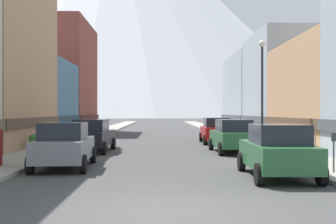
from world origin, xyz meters
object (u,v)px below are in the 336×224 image
at_px(car_left_0, 64,145).
at_px(car_right_1, 233,136).
at_px(potted_plant_1, 297,142).
at_px(car_left_1, 92,135).
at_px(parking_meter_near, 334,147).
at_px(potted_plant_0, 34,141).
at_px(streetlamp_right, 262,78).
at_px(car_right_2, 216,130).
at_px(car_right_0, 277,151).

distance_m(car_left_0, car_right_1, 9.89).
distance_m(car_right_1, potted_plant_1, 3.33).
height_order(car_left_1, potted_plant_1, car_left_1).
relative_size(car_left_0, parking_meter_near, 3.37).
xyz_separation_m(parking_meter_near, potted_plant_0, (-12.75, 9.55, -0.44)).
bearing_deg(car_left_0, streetlamp_right, 34.13).
xyz_separation_m(car_right_2, potted_plant_1, (3.20, -7.80, -0.29)).
distance_m(car_left_1, potted_plant_1, 10.90).
relative_size(parking_meter_near, streetlamp_right, 0.23).
bearing_deg(parking_meter_near, car_right_2, 97.10).
bearing_deg(potted_plant_0, car_left_0, -65.83).
bearing_deg(car_left_1, potted_plant_0, 175.57).
distance_m(car_left_0, car_right_0, 8.03).
height_order(car_right_0, parking_meter_near, car_right_0).
xyz_separation_m(car_left_0, car_right_1, (7.60, 6.33, 0.00)).
height_order(parking_meter_near, potted_plant_1, parking_meter_near).
xyz_separation_m(car_right_1, car_right_2, (-0.00, 6.91, 0.00)).
xyz_separation_m(car_right_0, potted_plant_0, (-10.80, 9.73, -0.33)).
distance_m(car_left_0, streetlamp_right, 11.47).
relative_size(car_right_1, streetlamp_right, 0.76).
xyz_separation_m(car_left_1, car_right_2, (7.60, 6.35, 0.00)).
bearing_deg(potted_plant_1, potted_plant_0, 173.11).
bearing_deg(potted_plant_0, streetlamp_right, -4.33).
xyz_separation_m(car_right_2, streetlamp_right, (1.55, -7.04, 3.09)).
relative_size(car_left_0, streetlamp_right, 0.76).
relative_size(car_left_1, car_right_1, 1.00).
distance_m(parking_meter_near, potted_plant_1, 7.97).
bearing_deg(car_right_2, car_left_1, -140.12).
relative_size(car_left_0, car_right_2, 1.01).
distance_m(car_left_0, potted_plant_1, 12.10).
distance_m(car_left_1, parking_meter_near, 13.33).
bearing_deg(car_right_2, streetlamp_right, -77.58).
bearing_deg(streetlamp_right, parking_meter_near, -87.34).
xyz_separation_m(car_right_1, potted_plant_0, (-10.80, 0.81, -0.33)).
bearing_deg(car_right_0, car_left_1, 128.72).
bearing_deg(car_right_2, potted_plant_0, -150.53).
relative_size(car_right_0, potted_plant_0, 5.39).
bearing_deg(car_right_2, car_right_0, -90.00).
relative_size(car_left_1, streetlamp_right, 0.76).
bearing_deg(streetlamp_right, car_right_0, -100.01).
height_order(potted_plant_0, streetlamp_right, streetlamp_right).
height_order(potted_plant_1, streetlamp_right, streetlamp_right).
distance_m(car_right_2, potted_plant_0, 12.41).
bearing_deg(car_left_1, car_right_1, -4.21).
relative_size(parking_meter_near, potted_plant_0, 1.61).
distance_m(car_right_1, potted_plant_0, 10.84).
distance_m(car_left_1, car_right_1, 7.62).
bearing_deg(car_left_0, car_left_1, 90.04).
xyz_separation_m(car_left_0, car_left_1, (-0.01, 6.89, 0.00)).
height_order(car_right_2, potted_plant_0, car_right_2).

